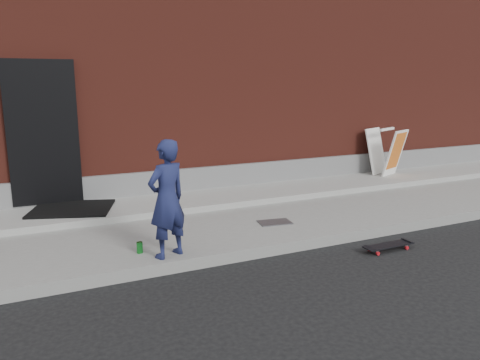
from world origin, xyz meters
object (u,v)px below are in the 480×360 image
soda_can (140,248)px  child (167,199)px  pizza_sign (387,151)px  skateboard (388,246)px

soda_can → child: bearing=-40.4°
pizza_sign → child: bearing=-156.5°
pizza_sign → skateboard: bearing=-131.2°
child → skateboard: (2.80, -0.66, -0.79)m
child → soda_can: (-0.29, 0.25, -0.63)m
pizza_sign → soda_can: 6.15m
pizza_sign → soda_can: pizza_sign is taller
pizza_sign → soda_can: (-5.75, -2.12, -0.52)m
skateboard → child: bearing=166.6°
child → skateboard: child is taller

